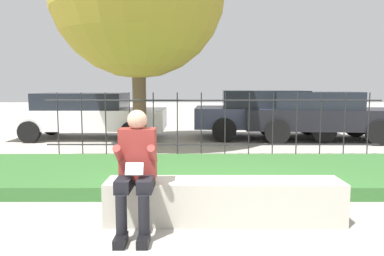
{
  "coord_description": "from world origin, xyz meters",
  "views": [
    {
      "loc": [
        -0.45,
        -4.09,
        1.53
      ],
      "look_at": [
        -0.45,
        3.12,
        0.71
      ],
      "focal_mm": 35.0,
      "sensor_mm": 36.0,
      "label": 1
    }
  ],
  "objects_px": {
    "car_parked_left": "(87,114)",
    "car_parked_right": "(318,114)",
    "car_parked_center": "(268,112)",
    "person_seated_reader": "(137,165)",
    "stone_bench": "(224,203)"
  },
  "relations": [
    {
      "from": "car_parked_center",
      "to": "stone_bench",
      "type": "bearing_deg",
      "value": -101.65
    },
    {
      "from": "stone_bench",
      "to": "car_parked_left",
      "type": "distance_m",
      "value": 7.52
    },
    {
      "from": "person_seated_reader",
      "to": "car_parked_left",
      "type": "bearing_deg",
      "value": 109.51
    },
    {
      "from": "stone_bench",
      "to": "car_parked_center",
      "type": "bearing_deg",
      "value": 74.8
    },
    {
      "from": "stone_bench",
      "to": "person_seated_reader",
      "type": "relative_size",
      "value": 2.07
    },
    {
      "from": "stone_bench",
      "to": "car_parked_right",
      "type": "height_order",
      "value": "car_parked_right"
    },
    {
      "from": "person_seated_reader",
      "to": "car_parked_center",
      "type": "bearing_deg",
      "value": 68.49
    },
    {
      "from": "car_parked_left",
      "to": "car_parked_right",
      "type": "height_order",
      "value": "car_parked_right"
    },
    {
      "from": "person_seated_reader",
      "to": "car_parked_center",
      "type": "distance_m",
      "value": 7.59
    },
    {
      "from": "person_seated_reader",
      "to": "car_parked_center",
      "type": "height_order",
      "value": "car_parked_center"
    },
    {
      "from": "car_parked_left",
      "to": "car_parked_center",
      "type": "height_order",
      "value": "car_parked_center"
    },
    {
      "from": "car_parked_left",
      "to": "car_parked_center",
      "type": "relative_size",
      "value": 1.01
    },
    {
      "from": "car_parked_center",
      "to": "car_parked_right",
      "type": "relative_size",
      "value": 1.03
    },
    {
      "from": "car_parked_center",
      "to": "person_seated_reader",
      "type": "bearing_deg",
      "value": -107.95
    },
    {
      "from": "person_seated_reader",
      "to": "car_parked_right",
      "type": "bearing_deg",
      "value": 58.11
    }
  ]
}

